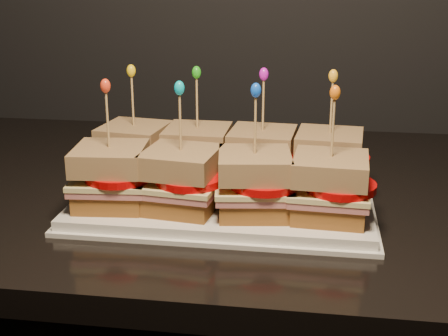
# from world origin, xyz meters

# --- Properties ---
(granite_slab) EXTENTS (2.53, 0.67, 0.03)m
(granite_slab) POSITION_xyz_m (0.15, 1.68, 0.91)
(granite_slab) COLOR black
(granite_slab) RESTS_ON cabinet
(platter) EXTENTS (0.37, 0.23, 0.02)m
(platter) POSITION_xyz_m (0.50, 1.58, 0.93)
(platter) COLOR white
(platter) RESTS_ON granite_slab
(platter_rim) EXTENTS (0.39, 0.24, 0.01)m
(platter_rim) POSITION_xyz_m (0.50, 1.58, 0.93)
(platter_rim) COLOR white
(platter_rim) RESTS_ON granite_slab
(sandwich_0_bread_bot) EXTENTS (0.09, 0.09, 0.02)m
(sandwich_0_bread_bot) POSITION_xyz_m (0.37, 1.63, 0.95)
(sandwich_0_bread_bot) COLOR brown
(sandwich_0_bread_bot) RESTS_ON platter
(sandwich_0_ham) EXTENTS (0.10, 0.10, 0.01)m
(sandwich_0_ham) POSITION_xyz_m (0.37, 1.63, 0.97)
(sandwich_0_ham) COLOR #BE6463
(sandwich_0_ham) RESTS_ON sandwich_0_bread_bot
(sandwich_0_cheese) EXTENTS (0.10, 0.10, 0.01)m
(sandwich_0_cheese) POSITION_xyz_m (0.37, 1.63, 0.98)
(sandwich_0_cheese) COLOR #EFDF92
(sandwich_0_cheese) RESTS_ON sandwich_0_ham
(sandwich_0_tomato) EXTENTS (0.08, 0.08, 0.01)m
(sandwich_0_tomato) POSITION_xyz_m (0.38, 1.63, 0.98)
(sandwich_0_tomato) COLOR #C40707
(sandwich_0_tomato) RESTS_ON sandwich_0_cheese
(sandwich_0_bread_top) EXTENTS (0.10, 0.10, 0.03)m
(sandwich_0_bread_top) POSITION_xyz_m (0.37, 1.63, 1.00)
(sandwich_0_bread_top) COLOR #5D2A0D
(sandwich_0_bread_top) RESTS_ON sandwich_0_tomato
(sandwich_0_pick) EXTENTS (0.00, 0.00, 0.09)m
(sandwich_0_pick) POSITION_xyz_m (0.37, 1.63, 1.05)
(sandwich_0_pick) COLOR tan
(sandwich_0_pick) RESTS_ON sandwich_0_bread_top
(sandwich_0_frill) EXTENTS (0.01, 0.01, 0.02)m
(sandwich_0_frill) POSITION_xyz_m (0.37, 1.63, 1.09)
(sandwich_0_frill) COLOR yellow
(sandwich_0_frill) RESTS_ON sandwich_0_pick
(sandwich_1_bread_bot) EXTENTS (0.08, 0.08, 0.02)m
(sandwich_1_bread_bot) POSITION_xyz_m (0.46, 1.63, 0.95)
(sandwich_1_bread_bot) COLOR brown
(sandwich_1_bread_bot) RESTS_ON platter
(sandwich_1_ham) EXTENTS (0.09, 0.09, 0.01)m
(sandwich_1_ham) POSITION_xyz_m (0.46, 1.63, 0.97)
(sandwich_1_ham) COLOR #BE6463
(sandwich_1_ham) RESTS_ON sandwich_1_bread_bot
(sandwich_1_cheese) EXTENTS (0.09, 0.09, 0.01)m
(sandwich_1_cheese) POSITION_xyz_m (0.46, 1.63, 0.98)
(sandwich_1_cheese) COLOR #EFDF92
(sandwich_1_cheese) RESTS_ON sandwich_1_ham
(sandwich_1_tomato) EXTENTS (0.08, 0.08, 0.01)m
(sandwich_1_tomato) POSITION_xyz_m (0.47, 1.63, 0.98)
(sandwich_1_tomato) COLOR #C40707
(sandwich_1_tomato) RESTS_ON sandwich_1_cheese
(sandwich_1_bread_top) EXTENTS (0.09, 0.09, 0.03)m
(sandwich_1_bread_top) POSITION_xyz_m (0.46, 1.63, 1.00)
(sandwich_1_bread_top) COLOR #5D2A0D
(sandwich_1_bread_top) RESTS_ON sandwich_1_tomato
(sandwich_1_pick) EXTENTS (0.00, 0.00, 0.09)m
(sandwich_1_pick) POSITION_xyz_m (0.46, 1.63, 1.05)
(sandwich_1_pick) COLOR tan
(sandwich_1_pick) RESTS_ON sandwich_1_bread_top
(sandwich_1_frill) EXTENTS (0.01, 0.01, 0.02)m
(sandwich_1_frill) POSITION_xyz_m (0.46, 1.63, 1.09)
(sandwich_1_frill) COLOR green
(sandwich_1_frill) RESTS_ON sandwich_1_pick
(sandwich_2_bread_bot) EXTENTS (0.09, 0.09, 0.02)m
(sandwich_2_bread_bot) POSITION_xyz_m (0.55, 1.63, 0.95)
(sandwich_2_bread_bot) COLOR brown
(sandwich_2_bread_bot) RESTS_ON platter
(sandwich_2_ham) EXTENTS (0.10, 0.09, 0.01)m
(sandwich_2_ham) POSITION_xyz_m (0.55, 1.63, 0.97)
(sandwich_2_ham) COLOR #BE6463
(sandwich_2_ham) RESTS_ON sandwich_2_bread_bot
(sandwich_2_cheese) EXTENTS (0.10, 0.10, 0.01)m
(sandwich_2_cheese) POSITION_xyz_m (0.55, 1.63, 0.98)
(sandwich_2_cheese) COLOR #EFDF92
(sandwich_2_cheese) RESTS_ON sandwich_2_ham
(sandwich_2_tomato) EXTENTS (0.08, 0.08, 0.01)m
(sandwich_2_tomato) POSITION_xyz_m (0.56, 1.63, 0.98)
(sandwich_2_tomato) COLOR #C40707
(sandwich_2_tomato) RESTS_ON sandwich_2_cheese
(sandwich_2_bread_top) EXTENTS (0.09, 0.09, 0.03)m
(sandwich_2_bread_top) POSITION_xyz_m (0.55, 1.63, 1.00)
(sandwich_2_bread_top) COLOR #5D2A0D
(sandwich_2_bread_top) RESTS_ON sandwich_2_tomato
(sandwich_2_pick) EXTENTS (0.00, 0.00, 0.09)m
(sandwich_2_pick) POSITION_xyz_m (0.55, 1.63, 1.05)
(sandwich_2_pick) COLOR tan
(sandwich_2_pick) RESTS_ON sandwich_2_bread_top
(sandwich_2_frill) EXTENTS (0.01, 0.01, 0.02)m
(sandwich_2_frill) POSITION_xyz_m (0.55, 1.63, 1.09)
(sandwich_2_frill) COLOR #CB14C8
(sandwich_2_frill) RESTS_ON sandwich_2_pick
(sandwich_3_bread_bot) EXTENTS (0.09, 0.09, 0.02)m
(sandwich_3_bread_bot) POSITION_xyz_m (0.64, 1.63, 0.95)
(sandwich_3_bread_bot) COLOR brown
(sandwich_3_bread_bot) RESTS_ON platter
(sandwich_3_ham) EXTENTS (0.10, 0.09, 0.01)m
(sandwich_3_ham) POSITION_xyz_m (0.64, 1.63, 0.97)
(sandwich_3_ham) COLOR #BE6463
(sandwich_3_ham) RESTS_ON sandwich_3_bread_bot
(sandwich_3_cheese) EXTENTS (0.10, 0.10, 0.01)m
(sandwich_3_cheese) POSITION_xyz_m (0.64, 1.63, 0.98)
(sandwich_3_cheese) COLOR #EFDF92
(sandwich_3_cheese) RESTS_ON sandwich_3_ham
(sandwich_3_tomato) EXTENTS (0.08, 0.08, 0.01)m
(sandwich_3_tomato) POSITION_xyz_m (0.65, 1.63, 0.98)
(sandwich_3_tomato) COLOR #C40707
(sandwich_3_tomato) RESTS_ON sandwich_3_cheese
(sandwich_3_bread_top) EXTENTS (0.09, 0.09, 0.03)m
(sandwich_3_bread_top) POSITION_xyz_m (0.64, 1.63, 1.00)
(sandwich_3_bread_top) COLOR #5D2A0D
(sandwich_3_bread_top) RESTS_ON sandwich_3_tomato
(sandwich_3_pick) EXTENTS (0.00, 0.00, 0.09)m
(sandwich_3_pick) POSITION_xyz_m (0.64, 1.63, 1.05)
(sandwich_3_pick) COLOR tan
(sandwich_3_pick) RESTS_ON sandwich_3_bread_top
(sandwich_3_frill) EXTENTS (0.01, 0.01, 0.02)m
(sandwich_3_frill) POSITION_xyz_m (0.64, 1.63, 1.09)
(sandwich_3_frill) COLOR #FCAE21
(sandwich_3_frill) RESTS_ON sandwich_3_pick
(sandwich_4_bread_bot) EXTENTS (0.09, 0.09, 0.02)m
(sandwich_4_bread_bot) POSITION_xyz_m (0.37, 1.53, 0.95)
(sandwich_4_bread_bot) COLOR brown
(sandwich_4_bread_bot) RESTS_ON platter
(sandwich_4_ham) EXTENTS (0.10, 0.10, 0.01)m
(sandwich_4_ham) POSITION_xyz_m (0.37, 1.53, 0.97)
(sandwich_4_ham) COLOR #BE6463
(sandwich_4_ham) RESTS_ON sandwich_4_bread_bot
(sandwich_4_cheese) EXTENTS (0.10, 0.10, 0.01)m
(sandwich_4_cheese) POSITION_xyz_m (0.37, 1.53, 0.98)
(sandwich_4_cheese) COLOR #EFDF92
(sandwich_4_cheese) RESTS_ON sandwich_4_ham
(sandwich_4_tomato) EXTENTS (0.08, 0.08, 0.01)m
(sandwich_4_tomato) POSITION_xyz_m (0.38, 1.52, 0.98)
(sandwich_4_tomato) COLOR #C40707
(sandwich_4_tomato) RESTS_ON sandwich_4_cheese
(sandwich_4_bread_top) EXTENTS (0.09, 0.09, 0.03)m
(sandwich_4_bread_top) POSITION_xyz_m (0.37, 1.53, 1.00)
(sandwich_4_bread_top) COLOR #5D2A0D
(sandwich_4_bread_top) RESTS_ON sandwich_4_tomato
(sandwich_4_pick) EXTENTS (0.00, 0.00, 0.09)m
(sandwich_4_pick) POSITION_xyz_m (0.37, 1.53, 1.05)
(sandwich_4_pick) COLOR tan
(sandwich_4_pick) RESTS_ON sandwich_4_bread_top
(sandwich_4_frill) EXTENTS (0.01, 0.01, 0.02)m
(sandwich_4_frill) POSITION_xyz_m (0.37, 1.53, 1.09)
(sandwich_4_frill) COLOR red
(sandwich_4_frill) RESTS_ON sandwich_4_pick
(sandwich_5_bread_bot) EXTENTS (0.09, 0.09, 0.02)m
(sandwich_5_bread_bot) POSITION_xyz_m (0.46, 1.53, 0.95)
(sandwich_5_bread_bot) COLOR brown
(sandwich_5_bread_bot) RESTS_ON platter
(sandwich_5_ham) EXTENTS (0.10, 0.10, 0.01)m
(sandwich_5_ham) POSITION_xyz_m (0.46, 1.53, 0.97)
(sandwich_5_ham) COLOR #BE6463
(sandwich_5_ham) RESTS_ON sandwich_5_bread_bot
(sandwich_5_cheese) EXTENTS (0.10, 0.10, 0.01)m
(sandwich_5_cheese) POSITION_xyz_m (0.46, 1.53, 0.98)
(sandwich_5_cheese) COLOR #EFDF92
(sandwich_5_cheese) RESTS_ON sandwich_5_ham
(sandwich_5_tomato) EXTENTS (0.08, 0.08, 0.01)m
(sandwich_5_tomato) POSITION_xyz_m (0.47, 1.52, 0.98)
(sandwich_5_tomato) COLOR #C40707
(sandwich_5_tomato) RESTS_ON sandwich_5_cheese
(sandwich_5_bread_top) EXTENTS (0.09, 0.09, 0.03)m
(sandwich_5_bread_top) POSITION_xyz_m (0.46, 1.53, 1.00)
(sandwich_5_bread_top) COLOR #5D2A0D
(sandwich_5_bread_top) RESTS_ON sandwich_5_tomato
(sandwich_5_pick) EXTENTS (0.00, 0.00, 0.09)m
(sandwich_5_pick) POSITION_xyz_m (0.46, 1.53, 1.05)
(sandwich_5_pick) COLOR tan
(sandwich_5_pick) RESTS_ON sandwich_5_bread_top
(sandwich_5_frill) EXTENTS (0.01, 0.01, 0.02)m
(sandwich_5_frill) POSITION_xyz_m (0.46, 1.53, 1.09)
(sandwich_5_frill) COLOR #04B3C1
(sandwich_5_frill) RESTS_ON sandwich_5_pick
(sandwich_6_bread_bot) EXTENTS (0.09, 0.09, 0.02)m
(sandwich_6_bread_bot) POSITION_xyz_m (0.55, 1.53, 0.95)
(sandwich_6_bread_bot) COLOR brown
(sandwich_6_bread_bot) RESTS_ON platter
(sandwich_6_ham) EXTENTS (0.10, 0.10, 0.01)m
(sandwich_6_ham) POSITION_xyz_m (0.55, 1.53, 0.97)
(sandwich_6_ham) COLOR #BE6463
(sandwich_6_ham) RESTS_ON sandwich_6_bread_bot
(sandwich_6_cheese) EXTENTS (0.10, 0.10, 0.01)m
(sandwich_6_cheese) POSITION_xyz_m (0.55, 1.53, 0.98)
(sandwich_6_cheese) COLOR #EFDF92
(sandwich_6_cheese) RESTS_ON sandwich_6_ham
(sandwich_6_tomato) EXTENTS (0.08, 0.08, 0.01)m
(sandwich_6_tomato) POSITION_xyz_m (0.56, 1.52, 0.98)
(sandwich_6_tomato) COLOR #C40707
(sandwich_6_tomato) RESTS_ON sandwich_6_cheese
(sandwich_6_bread_top) EXTENTS (0.10, 0.10, 0.03)m
(sandwich_6_bread_top) POSITION_xyz_m (0.55, 1.53, 1.00)
(sandwich_6_bread_top) COLOR #5D2A0D
(sandwich_6_bread_top) RESTS_ON sandwich_6_tomato
(sandwich_6_pick) EXTENTS (0.00, 0.00, 0.09)m
(sandwich_6_pick) POSITION_xyz_m (0.55, 1.53, 1.05)
(sandwich_6_pick) COLOR tan
(sandwich_6_pick) RESTS_ON sandwich_6_bread_top
(sandwich_6_frill) EXTENTS (0.01, 0.01, 0.02)m
(sandwich_6_frill) POSITION_xyz_m (0.55, 1.53, 1.09)
(sandwich_6_frill) COLOR blue
(sandwich_6_frill) RESTS_ON sandwich_6_pick
(sandwich_7_bread_bot) EXTENTS (0.09, 0.09, 0.02)m
(sandwich_7_bread_bot) POSITION_xyz_m (0.64, 1.53, 0.95)
(sandwich_7_bread_bot) COLOR brown
(sandwich_7_bread_bot) RESTS_ON platter
(sandwich_7_ham) EXTENTS (0.10, 0.09, 0.01)m
(sandwich_7_ham) POSITION_xyz_m (0.64, 1.53, 0.97)
(sandwich_7_ham) COLOR #BE6463
(sandwich_7_ham) RESTS_ON sandwich_7_bread_bot
(sandwich_7_cheese) EXTENTS (0.10, 0.09, 0.01)m
(sandwich_7_cheese) POSITION_xyz_m (0.64, 1.53, 0.98)
(sandwich_7_cheese) COLOR #EFDF92
(sandwich_7_cheese) RESTS_ON sandwich_7_ham
(sandwich_7_tomato) EXTENTS (0.08, 0.08, 0.01)m
(sandwich_7_tomato) POSITION_xyz_m (0.65, 1.52, 0.98)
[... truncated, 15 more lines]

